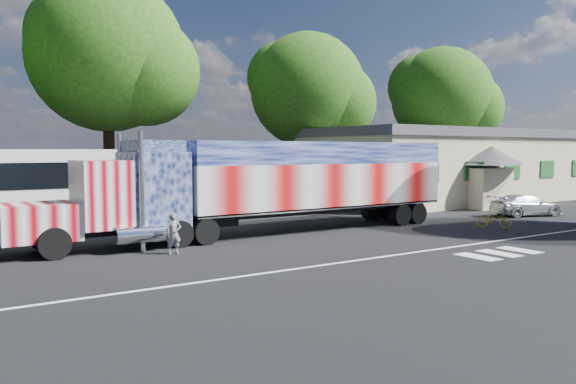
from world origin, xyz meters
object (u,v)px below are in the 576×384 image
tree_far_ne (444,98)px  tree_ne_a (310,91)px  parked_car (526,205)px  semi_truck (272,183)px  woman (174,233)px  coach_bus (132,185)px  bicycle (494,220)px  tree_n_mid (110,55)px

tree_far_ne → tree_ne_a: size_ratio=1.02×
parked_car → tree_ne_a: bearing=32.0°
semi_truck → tree_ne_a: bearing=49.1°
woman → tree_far_ne: tree_far_ne is taller
coach_bus → bicycle: 18.03m
tree_far_ne → tree_ne_a: bearing=178.9°
woman → tree_ne_a: size_ratio=0.12×
semi_truck → bicycle: size_ratio=13.18×
semi_truck → bicycle: 10.85m
coach_bus → semi_truck: bearing=-60.8°
coach_bus → woman: size_ratio=8.70×
woman → coach_bus: bearing=91.6°
parked_car → woman: bearing=106.6°
tree_far_ne → tree_ne_a: tree_far_ne is taller
parked_car → bicycle: parked_car is taller
woman → tree_far_ne: size_ratio=0.12×
semi_truck → bicycle: (9.77, -4.35, -1.85)m
coach_bus → tree_ne_a: tree_ne_a is taller
woman → tree_far_ne: 35.32m
coach_bus → tree_far_ne: size_ratio=1.02×
coach_bus → tree_n_mid: tree_n_mid is taller
woman → bicycle: size_ratio=0.95×
coach_bus → tree_ne_a: size_ratio=1.04×
tree_far_ne → tree_n_mid: size_ratio=0.87×
tree_far_ne → tree_n_mid: (-28.29, 2.09, 1.44)m
parked_car → tree_far_ne: 19.38m
tree_n_mid → woman: bearing=-99.1°
tree_n_mid → tree_ne_a: bearing=-7.4°
parked_car → tree_ne_a: 17.43m
coach_bus → woman: (-1.54, -9.52, -1.20)m
coach_bus → tree_n_mid: bearing=81.1°
bicycle → parked_car: bearing=-14.2°
semi_truck → parked_car: bearing=-7.6°
parked_car → bicycle: size_ratio=2.69×
parked_car → coach_bus: bearing=80.7°
tree_ne_a → tree_n_mid: size_ratio=0.85×
parked_car → tree_n_mid: size_ratio=0.29×
tree_far_ne → tree_n_mid: 28.41m
coach_bus → woman: coach_bus is taller
coach_bus → tree_ne_a: bearing=20.9°
parked_car → bicycle: (-5.88, -2.25, -0.20)m
coach_bus → bicycle: (13.78, -11.53, -1.54)m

